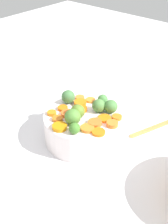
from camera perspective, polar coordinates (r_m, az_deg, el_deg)
name	(u,v)px	position (r m, az deg, el deg)	size (l,w,h in m)	color
tabletop	(83,151)	(0.88, -0.26, -7.31)	(2.40, 2.40, 0.02)	silver
serving_bowl_carrots	(84,127)	(0.88, 0.00, -2.75)	(0.23, 0.23, 0.08)	white
carrot_slice_0	(63,108)	(0.88, -3.99, 0.72)	(0.03, 0.03, 0.01)	orange
carrot_slice_1	(52,113)	(0.86, -6.03, -0.19)	(0.03, 0.03, 0.01)	orange
carrot_slice_2	(81,109)	(0.87, -0.54, 0.55)	(0.03, 0.03, 0.01)	orange
carrot_slice_3	(112,124)	(0.82, 5.27, -2.23)	(0.03, 0.03, 0.01)	orange
carrot_slice_4	(117,117)	(0.85, 6.15, -0.97)	(0.03, 0.03, 0.01)	orange
carrot_slice_5	(80,98)	(0.93, -0.77, 2.70)	(0.03, 0.03, 0.01)	orange
carrot_slice_6	(68,114)	(0.86, -3.08, -0.29)	(0.04, 0.04, 0.01)	orange
carrot_slice_7	(60,127)	(0.81, -4.57, -2.77)	(0.04, 0.04, 0.01)	orange
carrot_slice_8	(95,123)	(0.82, 2.05, -2.03)	(0.04, 0.04, 0.01)	orange
carrot_slice_9	(80,103)	(0.90, -0.73, 1.72)	(0.04, 0.04, 0.01)	orange
carrot_slice_10	(105,118)	(0.84, 3.85, -1.18)	(0.04, 0.04, 0.01)	orange
carrot_slice_11	(90,100)	(0.92, 1.20, 2.24)	(0.03, 0.03, 0.01)	orange
carrot_slice_12	(98,132)	(0.79, 2.68, -3.79)	(0.04, 0.04, 0.01)	orange
carrot_slice_13	(57,119)	(0.84, -4.97, -1.28)	(0.03, 0.03, 0.01)	orange
carrot_slice_14	(87,128)	(0.80, 0.63, -3.06)	(0.04, 0.04, 0.01)	orange
brussels_sprout_0	(103,100)	(0.90, 3.50, 2.33)	(0.03, 0.03, 0.03)	#498440
brussels_sprout_1	(75,128)	(0.78, -1.77, -3.05)	(0.03, 0.03, 0.03)	#437C2C
brussels_sprout_2	(73,117)	(0.81, -2.14, -0.92)	(0.04, 0.04, 0.04)	#518736
brussels_sprout_3	(68,97)	(0.91, -2.97, 2.86)	(0.04, 0.04, 0.04)	#457741
brussels_sprout_4	(78,111)	(0.84, -1.19, 0.12)	(0.04, 0.04, 0.04)	olive
brussels_sprout_5	(111,106)	(0.86, 5.02, 1.04)	(0.04, 0.04, 0.04)	#487F3E
brussels_sprout_6	(99,106)	(0.86, 2.78, 1.18)	(0.04, 0.04, 0.04)	#4E813F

